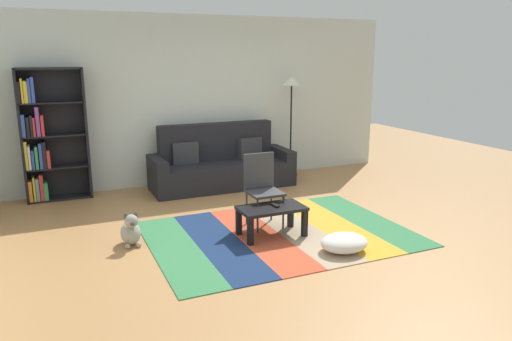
# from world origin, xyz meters

# --- Properties ---
(ground_plane) EXTENTS (14.00, 14.00, 0.00)m
(ground_plane) POSITION_xyz_m (0.00, 0.00, 0.00)
(ground_plane) COLOR #B27F4C
(back_wall) EXTENTS (6.80, 0.10, 2.70)m
(back_wall) POSITION_xyz_m (0.00, 2.55, 1.35)
(back_wall) COLOR silver
(back_wall) RESTS_ON ground_plane
(rug) EXTENTS (3.02, 2.18, 0.01)m
(rug) POSITION_xyz_m (0.05, -0.30, 0.01)
(rug) COLOR #387F4C
(rug) RESTS_ON ground_plane
(couch) EXTENTS (2.26, 0.80, 1.00)m
(couch) POSITION_xyz_m (0.15, 2.02, 0.34)
(couch) COLOR black
(couch) RESTS_ON ground_plane
(bookshelf) EXTENTS (0.90, 0.28, 1.91)m
(bookshelf) POSITION_xyz_m (-2.39, 2.31, 0.91)
(bookshelf) COLOR black
(bookshelf) RESTS_ON ground_plane
(coffee_table) EXTENTS (0.77, 0.43, 0.35)m
(coffee_table) POSITION_xyz_m (-0.06, -0.32, 0.29)
(coffee_table) COLOR black
(coffee_table) RESTS_ON rug
(pouf) EXTENTS (0.53, 0.43, 0.19)m
(pouf) POSITION_xyz_m (0.46, -1.05, 0.10)
(pouf) COLOR white
(pouf) RESTS_ON rug
(dog) EXTENTS (0.22, 0.35, 0.40)m
(dog) POSITION_xyz_m (-1.61, 0.08, 0.16)
(dog) COLOR #9E998E
(dog) RESTS_ON ground_plane
(standing_lamp) EXTENTS (0.32, 0.32, 1.72)m
(standing_lamp) POSITION_xyz_m (1.51, 2.22, 1.43)
(standing_lamp) COLOR black
(standing_lamp) RESTS_ON ground_plane
(tv_remote) EXTENTS (0.05, 0.15, 0.02)m
(tv_remote) POSITION_xyz_m (-0.01, -0.31, 0.37)
(tv_remote) COLOR black
(tv_remote) RESTS_ON coffee_table
(folding_chair) EXTENTS (0.40, 0.40, 0.90)m
(folding_chair) POSITION_xyz_m (0.00, 0.09, 0.53)
(folding_chair) COLOR #38383D
(folding_chair) RESTS_ON ground_plane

